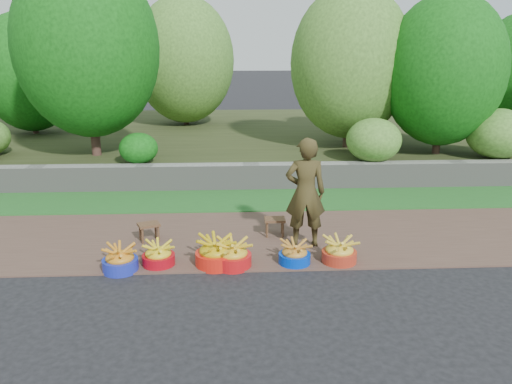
{
  "coord_description": "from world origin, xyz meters",
  "views": [
    {
      "loc": [
        -0.4,
        -6.13,
        2.92
      ],
      "look_at": [
        -0.03,
        1.3,
        0.75
      ],
      "focal_mm": 35.0,
      "sensor_mm": 36.0,
      "label": 1
    }
  ],
  "objects_px": {
    "basin_d": "(233,255)",
    "basin_f": "(339,252)",
    "stool_right": "(275,222)",
    "vendor_woman": "(305,193)",
    "basin_c": "(215,253)",
    "basin_e": "(295,254)",
    "stool_left": "(149,227)",
    "basin_b": "(158,255)",
    "basin_a": "(120,260)"
  },
  "relations": [
    {
      "from": "basin_e",
      "to": "stool_right",
      "type": "xyz_separation_m",
      "value": [
        -0.19,
        1.07,
        0.1
      ]
    },
    {
      "from": "basin_c",
      "to": "stool_left",
      "type": "distance_m",
      "value": 1.41
    },
    {
      "from": "basin_c",
      "to": "basin_f",
      "type": "distance_m",
      "value": 1.73
    },
    {
      "from": "basin_a",
      "to": "stool_left",
      "type": "xyz_separation_m",
      "value": [
        0.23,
        1.04,
        0.08
      ]
    },
    {
      "from": "basin_e",
      "to": "vendor_woman",
      "type": "xyz_separation_m",
      "value": [
        0.23,
        0.66,
        0.7
      ]
    },
    {
      "from": "basin_e",
      "to": "basin_f",
      "type": "xyz_separation_m",
      "value": [
        0.63,
        0.01,
        0.02
      ]
    },
    {
      "from": "basin_b",
      "to": "stool_right",
      "type": "bearing_deg",
      "value": 30.96
    },
    {
      "from": "basin_a",
      "to": "stool_right",
      "type": "xyz_separation_m",
      "value": [
        2.19,
        1.17,
        0.09
      ]
    },
    {
      "from": "basin_e",
      "to": "basin_f",
      "type": "bearing_deg",
      "value": 1.31
    },
    {
      "from": "basin_a",
      "to": "basin_d",
      "type": "xyz_separation_m",
      "value": [
        1.52,
        0.06,
        0.01
      ]
    },
    {
      "from": "basin_b",
      "to": "basin_f",
      "type": "relative_size",
      "value": 0.92
    },
    {
      "from": "basin_b",
      "to": "basin_d",
      "type": "bearing_deg",
      "value": -4.53
    },
    {
      "from": "basin_c",
      "to": "basin_f",
      "type": "bearing_deg",
      "value": 0.27
    },
    {
      "from": "basin_d",
      "to": "stool_right",
      "type": "distance_m",
      "value": 1.29
    },
    {
      "from": "basin_a",
      "to": "basin_f",
      "type": "bearing_deg",
      "value": 2.16
    },
    {
      "from": "basin_a",
      "to": "stool_right",
      "type": "relative_size",
      "value": 1.45
    },
    {
      "from": "stool_right",
      "to": "vendor_woman",
      "type": "xyz_separation_m",
      "value": [
        0.41,
        -0.4,
        0.6
      ]
    },
    {
      "from": "basin_b",
      "to": "vendor_woman",
      "type": "xyz_separation_m",
      "value": [
        2.12,
        0.62,
        0.7
      ]
    },
    {
      "from": "basin_f",
      "to": "stool_left",
      "type": "distance_m",
      "value": 2.93
    },
    {
      "from": "basin_d",
      "to": "basin_f",
      "type": "bearing_deg",
      "value": 1.92
    },
    {
      "from": "basin_e",
      "to": "vendor_woman",
      "type": "distance_m",
      "value": 0.99
    },
    {
      "from": "basin_a",
      "to": "basin_b",
      "type": "relative_size",
      "value": 1.06
    },
    {
      "from": "basin_c",
      "to": "basin_e",
      "type": "relative_size",
      "value": 1.26
    },
    {
      "from": "basin_a",
      "to": "basin_d",
      "type": "relative_size",
      "value": 0.93
    },
    {
      "from": "basin_e",
      "to": "stool_left",
      "type": "relative_size",
      "value": 1.14
    },
    {
      "from": "stool_left",
      "to": "vendor_woman",
      "type": "height_order",
      "value": "vendor_woman"
    },
    {
      "from": "basin_c",
      "to": "basin_e",
      "type": "bearing_deg",
      "value": -0.33
    },
    {
      "from": "basin_f",
      "to": "stool_right",
      "type": "height_order",
      "value": "basin_f"
    },
    {
      "from": "basin_c",
      "to": "vendor_woman",
      "type": "relative_size",
      "value": 0.34
    },
    {
      "from": "basin_b",
      "to": "vendor_woman",
      "type": "relative_size",
      "value": 0.27
    },
    {
      "from": "basin_c",
      "to": "vendor_woman",
      "type": "xyz_separation_m",
      "value": [
        1.33,
        0.66,
        0.66
      ]
    },
    {
      "from": "basin_d",
      "to": "basin_a",
      "type": "bearing_deg",
      "value": -177.59
    },
    {
      "from": "vendor_woman",
      "to": "stool_right",
      "type": "bearing_deg",
      "value": -42.09
    },
    {
      "from": "basin_b",
      "to": "basin_e",
      "type": "bearing_deg",
      "value": -1.4
    },
    {
      "from": "stool_left",
      "to": "basin_e",
      "type": "bearing_deg",
      "value": -23.63
    },
    {
      "from": "stool_right",
      "to": "vendor_woman",
      "type": "distance_m",
      "value": 0.83
    },
    {
      "from": "basin_a",
      "to": "basin_b",
      "type": "distance_m",
      "value": 0.51
    },
    {
      "from": "basin_c",
      "to": "stool_right",
      "type": "xyz_separation_m",
      "value": [
        0.91,
        1.06,
        0.06
      ]
    },
    {
      "from": "basin_a",
      "to": "stool_left",
      "type": "relative_size",
      "value": 1.23
    },
    {
      "from": "stool_right",
      "to": "vendor_woman",
      "type": "relative_size",
      "value": 0.2
    },
    {
      "from": "basin_e",
      "to": "basin_c",
      "type": "bearing_deg",
      "value": 179.67
    },
    {
      "from": "basin_a",
      "to": "basin_c",
      "type": "bearing_deg",
      "value": 4.71
    },
    {
      "from": "basin_f",
      "to": "stool_right",
      "type": "distance_m",
      "value": 1.33
    },
    {
      "from": "basin_a",
      "to": "vendor_woman",
      "type": "height_order",
      "value": "vendor_woman"
    },
    {
      "from": "basin_b",
      "to": "basin_f",
      "type": "height_order",
      "value": "basin_f"
    },
    {
      "from": "vendor_woman",
      "to": "basin_f",
      "type": "bearing_deg",
      "value": 123.98
    },
    {
      "from": "basin_c",
      "to": "stool_left",
      "type": "height_order",
      "value": "basin_c"
    },
    {
      "from": "basin_d",
      "to": "stool_right",
      "type": "relative_size",
      "value": 1.56
    },
    {
      "from": "basin_b",
      "to": "basin_d",
      "type": "xyz_separation_m",
      "value": [
        1.03,
        -0.08,
        0.02
      ]
    },
    {
      "from": "basin_d",
      "to": "basin_e",
      "type": "height_order",
      "value": "basin_d"
    }
  ]
}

